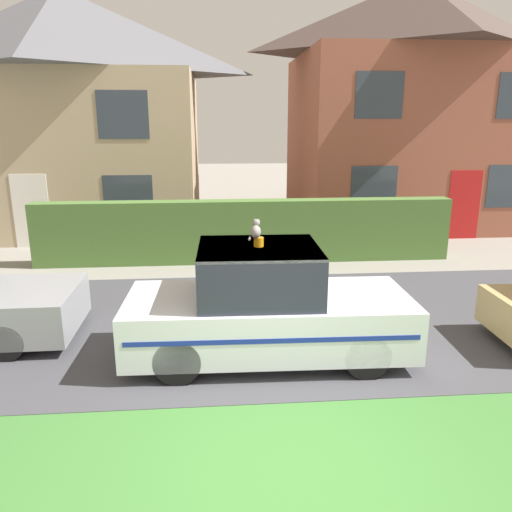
# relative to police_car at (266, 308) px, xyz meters

# --- Properties ---
(ground_plane) EXTENTS (80.00, 80.00, 0.00)m
(ground_plane) POSITION_rel_police_car_xyz_m (-0.02, -2.69, -0.79)
(ground_plane) COLOR gray
(road_strip) EXTENTS (28.00, 5.49, 0.01)m
(road_strip) POSITION_rel_police_car_xyz_m (-0.02, 1.37, -0.78)
(road_strip) COLOR #424247
(road_strip) RESTS_ON ground
(lawn_verge) EXTENTS (28.00, 2.32, 0.01)m
(lawn_verge) POSITION_rel_police_car_xyz_m (-0.02, -2.54, -0.78)
(lawn_verge) COLOR #3D7533
(lawn_verge) RESTS_ON ground
(garden_hedge) EXTENTS (10.59, 0.53, 1.60)m
(garden_hedge) POSITION_rel_police_car_xyz_m (0.04, 5.45, 0.01)
(garden_hedge) COLOR #4C7233
(garden_hedge) RESTS_ON ground
(police_car) EXTENTS (4.29, 1.85, 1.87)m
(police_car) POSITION_rel_police_car_xyz_m (0.00, 0.00, 0.00)
(police_car) COLOR black
(police_car) RESTS_ON road_strip
(cat) EXTENTS (0.21, 0.30, 0.28)m
(cat) POSITION_rel_police_car_xyz_m (-0.15, -0.03, 1.21)
(cat) COLOR gray
(cat) RESTS_ON police_car
(house_left) EXTENTS (8.65, 6.11, 7.55)m
(house_left) POSITION_rel_police_car_xyz_m (-5.47, 10.40, 3.07)
(house_left) COLOR tan
(house_left) RESTS_ON ground
(house_right) EXTENTS (8.08, 6.44, 8.10)m
(house_right) POSITION_rel_police_car_xyz_m (6.13, 10.61, 3.35)
(house_right) COLOR #93513D
(house_right) RESTS_ON ground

